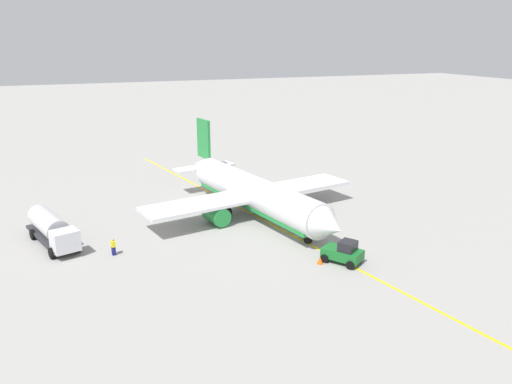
{
  "coord_description": "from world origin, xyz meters",
  "views": [
    {
      "loc": [
        52.58,
        -20.99,
        20.08
      ],
      "look_at": [
        0.0,
        0.0,
        3.0
      ],
      "focal_mm": 35.81,
      "sensor_mm": 36.0,
      "label": 1
    }
  ],
  "objects": [
    {
      "name": "safety_cone_nose",
      "position": [
        14.44,
        0.64,
        0.33
      ],
      "size": [
        0.6,
        0.6,
        0.66
      ],
      "primitive_type": "cone",
      "color": "#F2590F",
      "rests_on": "ground"
    },
    {
      "name": "pushback_tug",
      "position": [
        14.95,
        2.8,
        1.01
      ],
      "size": [
        4.11,
        3.79,
        2.2
      ],
      "color": "#196B28",
      "rests_on": "ground"
    },
    {
      "name": "airplane",
      "position": [
        -0.46,
        -0.09,
        2.71
      ],
      "size": [
        30.6,
        27.02,
        9.77
      ],
      "color": "white",
      "rests_on": "ground"
    },
    {
      "name": "fuel_tanker",
      "position": [
        0.27,
        -22.26,
        1.72
      ],
      "size": [
        10.24,
        5.21,
        3.15
      ],
      "color": "#2D2D33",
      "rests_on": "ground"
    },
    {
      "name": "taxi_line_marking",
      "position": [
        0.0,
        0.0,
        0.01
      ],
      "size": [
        70.03,
        13.95,
        0.01
      ],
      "primitive_type": "cube",
      "rotation": [
        0.0,
        0.0,
        0.19
      ],
      "color": "yellow",
      "rests_on": "ground"
    },
    {
      "name": "refueling_worker",
      "position": [
        5.22,
        -16.9,
        0.82
      ],
      "size": [
        0.57,
        0.43,
        1.71
      ],
      "color": "navy",
      "rests_on": "ground"
    },
    {
      "name": "ground_plane",
      "position": [
        0.0,
        0.0,
        0.0
      ],
      "size": [
        400.0,
        400.0,
        0.0
      ],
      "primitive_type": "plane",
      "color": "#9E9B96"
    }
  ]
}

